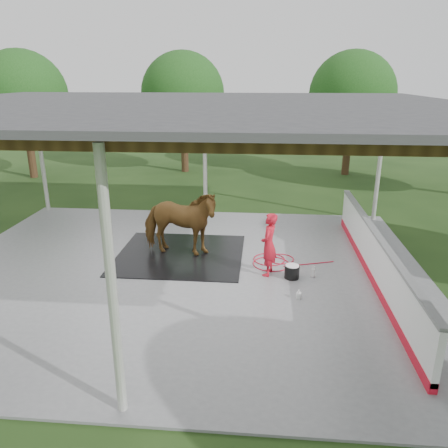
# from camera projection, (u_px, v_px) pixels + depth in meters

# --- Properties ---
(ground) EXTENTS (100.00, 100.00, 0.00)m
(ground) POSITION_uv_depth(u_px,v_px,m) (181.00, 273.00, 10.79)
(ground) COLOR #1E3814
(concrete_slab) EXTENTS (12.00, 10.00, 0.05)m
(concrete_slab) POSITION_uv_depth(u_px,v_px,m) (181.00, 272.00, 10.78)
(concrete_slab) COLOR slate
(concrete_slab) RESTS_ON ground
(pavilion_structure) EXTENTS (12.60, 10.60, 4.05)m
(pavilion_structure) POSITION_uv_depth(u_px,v_px,m) (176.00, 108.00, 9.51)
(pavilion_structure) COLOR beige
(pavilion_structure) RESTS_ON ground
(dasher_board) EXTENTS (0.16, 8.00, 1.15)m
(dasher_board) POSITION_uv_depth(u_px,v_px,m) (374.00, 258.00, 10.21)
(dasher_board) COLOR red
(dasher_board) RESTS_ON concrete_slab
(tree_belt) EXTENTS (28.00, 28.00, 5.80)m
(tree_belt) POSITION_uv_depth(u_px,v_px,m) (196.00, 113.00, 10.39)
(tree_belt) COLOR #382314
(tree_belt) RESTS_ON ground
(rubber_mat) EXTENTS (3.33, 3.12, 0.02)m
(rubber_mat) POSITION_uv_depth(u_px,v_px,m) (180.00, 254.00, 11.77)
(rubber_mat) COLOR black
(rubber_mat) RESTS_ON concrete_slab
(horse) EXTENTS (2.22, 1.22, 1.79)m
(horse) POSITION_uv_depth(u_px,v_px,m) (179.00, 223.00, 11.47)
(horse) COLOR brown
(horse) RESTS_ON rubber_mat
(handler) EXTENTS (0.48, 0.63, 1.55)m
(handler) POSITION_uv_depth(u_px,v_px,m) (269.00, 244.00, 10.39)
(handler) COLOR red
(handler) RESTS_ON concrete_slab
(wash_bucket) EXTENTS (0.35, 0.35, 0.33)m
(wash_bucket) POSITION_uv_depth(u_px,v_px,m) (292.00, 271.00, 10.38)
(wash_bucket) COLOR black
(wash_bucket) RESTS_ON concrete_slab
(soap_bottle_a) EXTENTS (0.16, 0.16, 0.29)m
(soap_bottle_a) POSITION_uv_depth(u_px,v_px,m) (313.00, 272.00, 10.43)
(soap_bottle_a) COLOR silver
(soap_bottle_a) RESTS_ON concrete_slab
(soap_bottle_b) EXTENTS (0.12, 0.12, 0.22)m
(soap_bottle_b) POSITION_uv_depth(u_px,v_px,m) (299.00, 294.00, 9.43)
(soap_bottle_b) COLOR #338CD8
(soap_bottle_b) RESTS_ON concrete_slab
(hose_coil) EXTENTS (2.09, 1.18, 0.02)m
(hose_coil) POSITION_uv_depth(u_px,v_px,m) (273.00, 261.00, 11.34)
(hose_coil) COLOR red
(hose_coil) RESTS_ON concrete_slab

